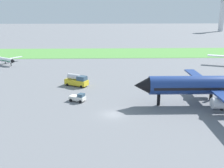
{
  "coord_description": "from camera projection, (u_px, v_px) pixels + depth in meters",
  "views": [
    {
      "loc": [
        -1.68,
        -51.55,
        21.14
      ],
      "look_at": [
        0.27,
        12.02,
        3.0
      ],
      "focal_mm": 43.85,
      "sensor_mm": 36.0,
      "label": 1
    }
  ],
  "objects": [
    {
      "name": "airplane_midfield_jet",
      "position": [
        213.0,
        85.0,
        59.58
      ],
      "size": [
        34.63,
        35.36,
        12.52
      ],
      "rotation": [
        0.0,
        0.0,
        3.13
      ],
      "color": "navy",
      "rests_on": "ground_plane"
    },
    {
      "name": "ground_plane",
      "position": [
        112.0,
        114.0,
        55.39
      ],
      "size": [
        600.0,
        600.0,
        0.0
      ],
      "primitive_type": "plane",
      "color": "slate"
    },
    {
      "name": "grass_taxiway_strip",
      "position": [
        107.0,
        53.0,
        128.12
      ],
      "size": [
        360.0,
        28.0,
        0.08
      ],
      "primitive_type": "cube",
      "color": "#549342",
      "rests_on": "ground_plane"
    },
    {
      "name": "airplane_taxiing_turboprop",
      "position": [
        2.0,
        59.0,
        102.45
      ],
      "size": [
        13.58,
        15.38,
        5.43
      ],
      "rotation": [
        0.0,
        0.0,
        5.66
      ],
      "color": "white",
      "rests_on": "ground_plane"
    },
    {
      "name": "fuel_truck_near_gate",
      "position": [
        77.0,
        80.0,
        74.89
      ],
      "size": [
        6.86,
        5.2,
        3.29
      ],
      "rotation": [
        0.0,
        0.0,
        5.79
      ],
      "color": "yellow",
      "rests_on": "ground_plane"
    },
    {
      "name": "pushback_tug_midfield",
      "position": [
        78.0,
        98.0,
        62.8
      ],
      "size": [
        4.02,
        3.22,
        1.95
      ],
      "rotation": [
        0.0,
        0.0,
        5.85
      ],
      "color": "white",
      "rests_on": "ground_plane"
    },
    {
      "name": "control_tower",
      "position": [
        223.0,
        9.0,
        233.95
      ],
      "size": [
        8.0,
        8.0,
        30.69
      ],
      "color": "silver",
      "rests_on": "ground_plane"
    }
  ]
}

